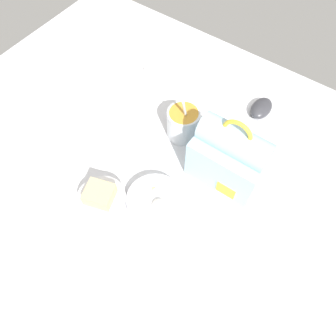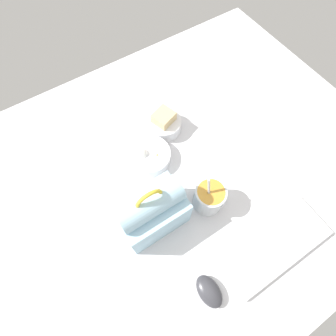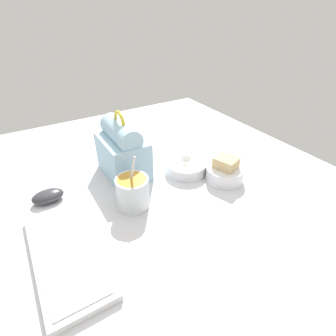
{
  "view_description": "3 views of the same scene",
  "coord_description": "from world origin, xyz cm",
  "px_view_note": "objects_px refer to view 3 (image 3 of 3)",
  "views": [
    {
      "loc": [
        27.73,
        -34.89,
        77.64
      ],
      "look_at": [
        3.53,
        -0.74,
        7.0
      ],
      "focal_mm": 35.0,
      "sensor_mm": 36.0,
      "label": 1
    },
    {
      "loc": [
        22.43,
        28.59,
        78.56
      ],
      "look_at": [
        3.53,
        -0.74,
        7.0
      ],
      "focal_mm": 28.0,
      "sensor_mm": 36.0,
      "label": 2
    },
    {
      "loc": [
        -54.7,
        34.54,
        50.57
      ],
      "look_at": [
        3.53,
        -0.74,
        7.0
      ],
      "focal_mm": 28.0,
      "sensor_mm": 36.0,
      "label": 3
    }
  ],
  "objects_px": {
    "keyboard": "(66,253)",
    "soup_cup": "(133,192)",
    "lunch_bag": "(123,150)",
    "bento_bowl_sandwich": "(225,172)",
    "bento_bowl_snacks": "(186,166)",
    "computer_mouse": "(48,196)"
  },
  "relations": [
    {
      "from": "soup_cup",
      "to": "bento_bowl_sandwich",
      "type": "bearing_deg",
      "value": -96.67
    },
    {
      "from": "lunch_bag",
      "to": "bento_bowl_sandwich",
      "type": "xyz_separation_m",
      "value": [
        -0.2,
        -0.26,
        -0.05
      ]
    },
    {
      "from": "bento_bowl_sandwich",
      "to": "lunch_bag",
      "type": "bearing_deg",
      "value": 51.84
    },
    {
      "from": "keyboard",
      "to": "lunch_bag",
      "type": "bearing_deg",
      "value": -44.93
    },
    {
      "from": "bento_bowl_sandwich",
      "to": "computer_mouse",
      "type": "xyz_separation_m",
      "value": [
        0.18,
        0.5,
        -0.01
      ]
    },
    {
      "from": "lunch_bag",
      "to": "computer_mouse",
      "type": "height_order",
      "value": "lunch_bag"
    },
    {
      "from": "soup_cup",
      "to": "bento_bowl_sandwich",
      "type": "xyz_separation_m",
      "value": [
        -0.04,
        -0.3,
        -0.02
      ]
    },
    {
      "from": "lunch_bag",
      "to": "bento_bowl_snacks",
      "type": "distance_m",
      "value": 0.21
    },
    {
      "from": "keyboard",
      "to": "computer_mouse",
      "type": "xyz_separation_m",
      "value": [
        0.23,
        -0.0,
        0.01
      ]
    },
    {
      "from": "bento_bowl_snacks",
      "to": "computer_mouse",
      "type": "distance_m",
      "value": 0.43
    },
    {
      "from": "keyboard",
      "to": "soup_cup",
      "type": "distance_m",
      "value": 0.22
    },
    {
      "from": "lunch_bag",
      "to": "soup_cup",
      "type": "height_order",
      "value": "lunch_bag"
    },
    {
      "from": "soup_cup",
      "to": "computer_mouse",
      "type": "height_order",
      "value": "soup_cup"
    },
    {
      "from": "bento_bowl_snacks",
      "to": "computer_mouse",
      "type": "relative_size",
      "value": 1.6
    },
    {
      "from": "keyboard",
      "to": "bento_bowl_snacks",
      "type": "height_order",
      "value": "bento_bowl_snacks"
    },
    {
      "from": "soup_cup",
      "to": "bento_bowl_snacks",
      "type": "height_order",
      "value": "soup_cup"
    },
    {
      "from": "computer_mouse",
      "to": "soup_cup",
      "type": "bearing_deg",
      "value": -125.76
    },
    {
      "from": "bento_bowl_snacks",
      "to": "computer_mouse",
      "type": "height_order",
      "value": "bento_bowl_snacks"
    },
    {
      "from": "bento_bowl_sandwich",
      "to": "bento_bowl_snacks",
      "type": "bearing_deg",
      "value": 36.24
    },
    {
      "from": "bento_bowl_snacks",
      "to": "computer_mouse",
      "type": "xyz_separation_m",
      "value": [
        0.08,
        0.42,
        -0.0
      ]
    },
    {
      "from": "lunch_bag",
      "to": "keyboard",
      "type": "bearing_deg",
      "value": 135.07
    },
    {
      "from": "lunch_bag",
      "to": "computer_mouse",
      "type": "xyz_separation_m",
      "value": [
        -0.02,
        0.24,
        -0.07
      ]
    }
  ]
}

